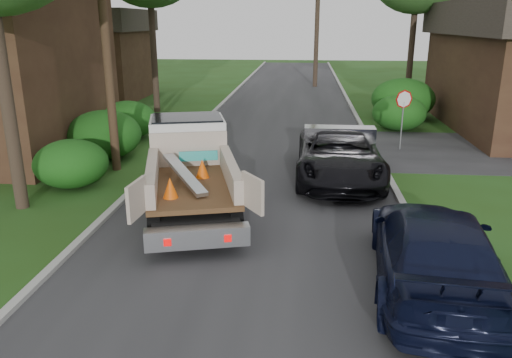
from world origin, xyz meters
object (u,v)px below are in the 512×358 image
object	(u,v)px
house_left_far	(90,53)
black_pickup	(339,155)
flatbed_truck	(190,160)
navy_suv	(434,250)
stop_sign	(403,107)
utility_pole	(104,19)

from	to	relation	value
house_left_far	black_pickup	world-z (taller)	house_left_far
flatbed_truck	navy_suv	xyz separation A→B (m)	(5.88, -4.43, -0.45)
black_pickup	navy_suv	size ratio (longest dim) A/B	1.06
stop_sign	navy_suv	xyz separation A→B (m)	(-1.40, -11.50, -0.96)
house_left_far	flatbed_truck	world-z (taller)	house_left_far
house_left_far	stop_sign	bearing A→B (deg)	-34.81
flatbed_truck	navy_suv	world-z (taller)	flatbed_truck
stop_sign	flatbed_truck	xyz separation A→B (m)	(-7.28, -7.07, -0.50)
flatbed_truck	navy_suv	distance (m)	7.38
utility_pole	flatbed_truck	size ratio (longest dim) A/B	1.51
utility_pole	flatbed_truck	world-z (taller)	utility_pole
utility_pole	flatbed_truck	distance (m)	6.01
stop_sign	house_left_far	distance (m)	22.81
house_left_far	utility_pole	bearing A→B (deg)	-64.77
house_left_far	black_pickup	xyz separation A→B (m)	(15.90, -17.36, -2.21)
stop_sign	house_left_far	bearing A→B (deg)	145.19
stop_sign	flatbed_truck	bearing A→B (deg)	-135.85
flatbed_truck	black_pickup	size ratio (longest dim) A/B	1.10
navy_suv	utility_pole	bearing A→B (deg)	-32.85
utility_pole	stop_sign	bearing A→B (deg)	20.62
utility_pole	house_left_far	bearing A→B (deg)	115.23
utility_pole	flatbed_truck	bearing A→B (deg)	-41.87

